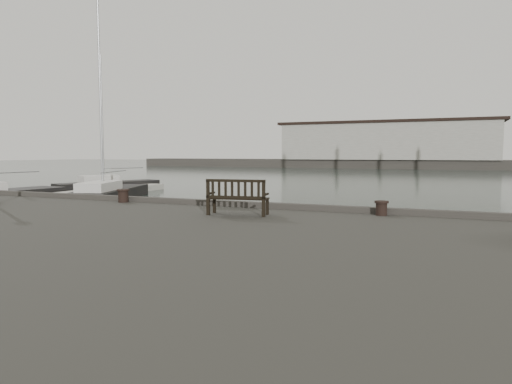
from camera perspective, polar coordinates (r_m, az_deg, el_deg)
ground at (r=15.17m, az=0.81°, el=-7.78°), size 400.00×400.00×0.00m
pontoon at (r=35.03m, az=-24.02°, el=-0.62°), size 2.00×24.00×0.50m
breakwater at (r=106.20m, az=17.68°, el=5.12°), size 140.00×9.50×12.20m
bench at (r=13.02m, az=-2.30°, el=-1.50°), size 1.80×0.85×1.00m
bollard_left at (r=17.12m, az=-16.26°, el=-0.45°), size 0.52×0.52×0.47m
bollard_right at (r=13.41m, az=15.41°, el=-1.96°), size 0.50×0.50×0.41m
yacht_b at (r=43.17m, az=-17.91°, el=0.51°), size 5.32×9.55×12.56m
yacht_c at (r=33.95m, az=-18.23°, el=-0.61°), size 6.53×11.66×15.10m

